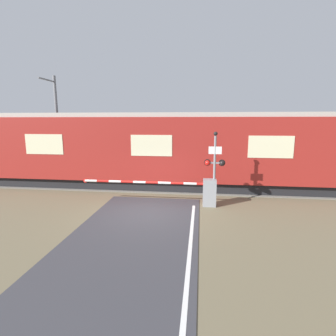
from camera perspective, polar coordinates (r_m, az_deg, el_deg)
name	(u,v)px	position (r m, az deg, el deg)	size (l,w,h in m)	color
ground_plane	(148,212)	(11.53, -4.40, -9.46)	(80.00, 80.00, 0.00)	#6B6047
track_bed	(163,186)	(15.72, -1.16, -3.94)	(36.00, 3.20, 0.13)	slate
train	(156,150)	(15.39, -2.55, 3.99)	(21.97, 3.11, 4.31)	black
crossing_barrier	(198,191)	(12.18, 6.49, -4.94)	(6.36, 0.44, 1.26)	gray
signal_post	(215,164)	(12.09, 10.12, 0.87)	(0.96, 0.26, 3.40)	gray
catenary_pole	(57,125)	(20.02, -22.97, 8.64)	(0.20, 1.90, 6.88)	slate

